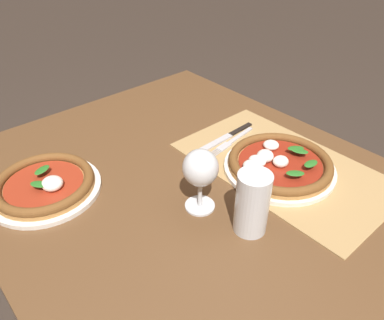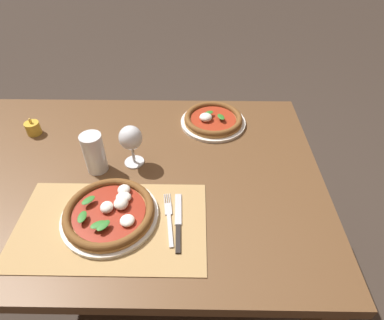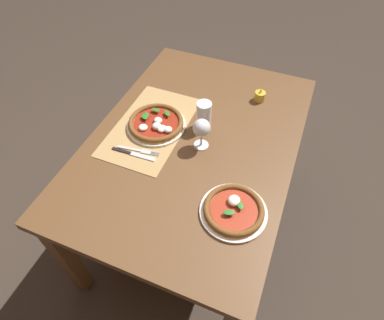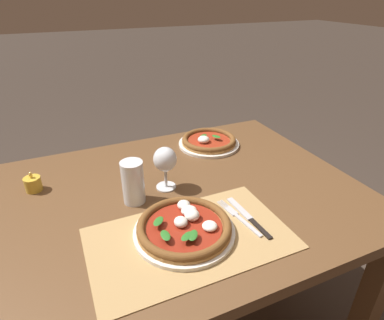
{
  "view_description": "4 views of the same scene",
  "coord_description": "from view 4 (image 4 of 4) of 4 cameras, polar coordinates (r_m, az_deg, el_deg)",
  "views": [
    {
      "loc": [
        -0.45,
        0.49,
        1.33
      ],
      "look_at": [
        0.12,
        -0.01,
        0.8
      ],
      "focal_mm": 35.0,
      "sensor_mm": 36.0,
      "label": 1
    },
    {
      "loc": [
        0.25,
        -0.81,
        1.51
      ],
      "look_at": [
        0.24,
        -0.01,
        0.81
      ],
      "focal_mm": 30.0,
      "sensor_mm": 36.0,
      "label": 2
    },
    {
      "loc": [
        0.99,
        0.39,
        1.84
      ],
      "look_at": [
        0.18,
        0.06,
        0.81
      ],
      "focal_mm": 30.0,
      "sensor_mm": 36.0,
      "label": 3
    },
    {
      "loc": [
        -0.27,
        -0.86,
        1.36
      ],
      "look_at": [
        0.13,
        0.05,
        0.83
      ],
      "focal_mm": 30.0,
      "sensor_mm": 36.0,
      "label": 4
    }
  ],
  "objects": [
    {
      "name": "pizza_far",
      "position": [
        1.43,
        3.0,
        3.34
      ],
      "size": [
        0.27,
        0.27,
        0.05
      ],
      "color": "silver",
      "rests_on": "dining_table"
    },
    {
      "name": "pint_glass",
      "position": [
        1.04,
        -10.43,
        -4.03
      ],
      "size": [
        0.07,
        0.07,
        0.15
      ],
      "color": "silver",
      "rests_on": "dining_table"
    },
    {
      "name": "pizza_near",
      "position": [
        0.93,
        -1.33,
        -11.82
      ],
      "size": [
        0.29,
        0.29,
        0.05
      ],
      "color": "silver",
      "rests_on": "paper_placemat"
    },
    {
      "name": "knife",
      "position": [
        1.0,
        9.96,
        -9.93
      ],
      "size": [
        0.03,
        0.22,
        0.01
      ],
      "color": "black",
      "rests_on": "paper_placemat"
    },
    {
      "name": "paper_placemat",
      "position": [
        0.92,
        -0.13,
        -13.68
      ],
      "size": [
        0.56,
        0.33,
        0.0
      ],
      "primitive_type": "cube",
      "color": "#A88451",
      "rests_on": "dining_table"
    },
    {
      "name": "dining_table",
      "position": [
        1.15,
        -4.95,
        -10.39
      ],
      "size": [
        1.36,
        0.94,
        0.74
      ],
      "color": "brown",
      "rests_on": "ground"
    },
    {
      "name": "fork",
      "position": [
        1.0,
        8.25,
        -10.02
      ],
      "size": [
        0.04,
        0.2,
        0.0
      ],
      "color": "#B7B7BC",
      "rests_on": "paper_placemat"
    },
    {
      "name": "wine_glass",
      "position": [
        1.08,
        -4.81,
        -0.18
      ],
      "size": [
        0.08,
        0.08,
        0.16
      ],
      "color": "silver",
      "rests_on": "dining_table"
    },
    {
      "name": "votive_candle",
      "position": [
        1.23,
        -26.4,
        -3.9
      ],
      "size": [
        0.06,
        0.06,
        0.07
      ],
      "color": "gold",
      "rests_on": "dining_table"
    }
  ]
}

